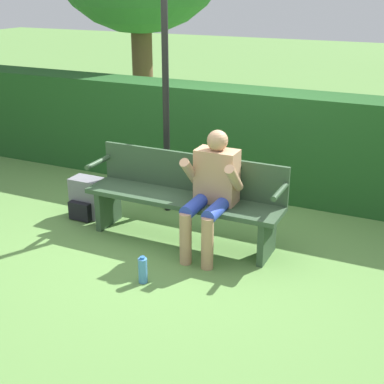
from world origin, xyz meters
name	(u,v)px	position (x,y,z in m)	size (l,w,h in m)	color
ground_plane	(183,240)	(0.00, 0.00, 0.00)	(40.00, 40.00, 0.00)	#5B8942
hedge_back	(240,140)	(0.00, 1.58, 0.62)	(12.00, 0.55, 1.24)	#1E4C1E
park_bench	(185,195)	(0.00, 0.06, 0.46)	(1.97, 0.44, 0.84)	#334C33
person_seated	(212,187)	(0.34, -0.07, 0.64)	(0.52, 0.62, 1.15)	tan
backpack	(87,198)	(-1.20, 0.09, 0.21)	(0.33, 0.30, 0.43)	slate
water_bottle	(143,270)	(0.05, -0.86, 0.12)	(0.08, 0.08, 0.24)	#4C8CCC
signpost	(165,73)	(-0.49, 0.61, 1.53)	(0.35, 0.09, 2.79)	black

